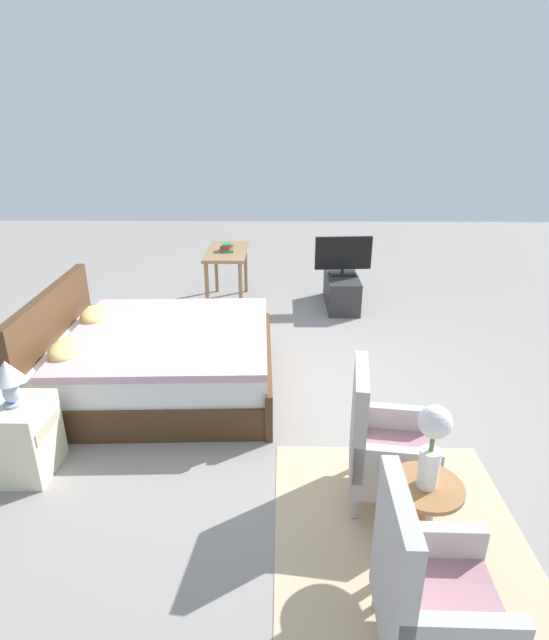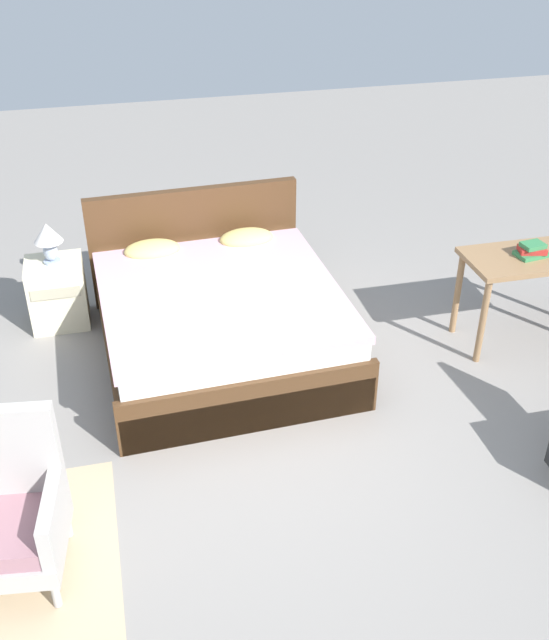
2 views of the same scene
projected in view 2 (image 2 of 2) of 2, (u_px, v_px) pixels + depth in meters
ground_plane at (254, 440)px, 4.87m from camera, size 16.00×16.00×0.00m
bed at (218, 315)px, 5.60m from camera, size 1.81×2.03×0.96m
armchair_by_window_right at (9, 513)px, 3.82m from camera, size 0.61×0.61×0.92m
nightstand at (58, 293)px, 5.95m from camera, size 0.44×0.41×0.54m
table_lamp at (48, 237)px, 5.69m from camera, size 0.22×0.22×0.33m
vanity_desk at (533, 268)px, 5.56m from camera, size 1.04×0.52×0.73m
book_stack at (532, 250)px, 5.47m from camera, size 0.25×0.19×0.10m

